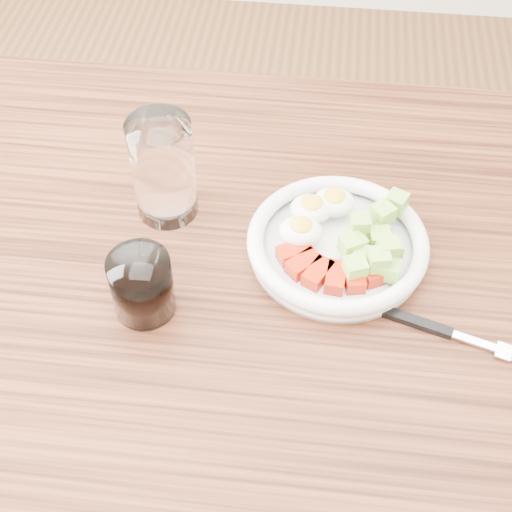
{
  "coord_description": "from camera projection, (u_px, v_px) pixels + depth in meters",
  "views": [
    {
      "loc": [
        0.06,
        -0.59,
        1.51
      ],
      "look_at": [
        -0.01,
        0.01,
        0.8
      ],
      "focal_mm": 50.0,
      "sensor_mm": 36.0,
      "label": 1
    }
  ],
  "objects": [
    {
      "name": "water_glass",
      "position": [
        163.0,
        169.0,
        0.97
      ],
      "size": [
        0.09,
        0.09,
        0.16
      ],
      "primitive_type": "cylinder",
      "color": "white",
      "rests_on": "dining_table"
    },
    {
      "name": "bowl",
      "position": [
        338.0,
        242.0,
        0.96
      ],
      "size": [
        0.25,
        0.25,
        0.06
      ],
      "color": "white",
      "rests_on": "dining_table"
    },
    {
      "name": "fork",
      "position": [
        435.0,
        328.0,
        0.89
      ],
      "size": [
        0.21,
        0.08,
        0.01
      ],
      "color": "black",
      "rests_on": "dining_table"
    },
    {
      "name": "ground",
      "position": [
        260.0,
        498.0,
        1.54
      ],
      "size": [
        4.0,
        4.0,
        0.0
      ],
      "primitive_type": "plane",
      "color": "brown",
      "rests_on": "ground"
    },
    {
      "name": "coffee_glass",
      "position": [
        142.0,
        286.0,
        0.89
      ],
      "size": [
        0.08,
        0.08,
        0.09
      ],
      "color": "white",
      "rests_on": "dining_table"
    },
    {
      "name": "dining_table",
      "position": [
        262.0,
        320.0,
        1.03
      ],
      "size": [
        1.5,
        0.9,
        0.77
      ],
      "color": "brown",
      "rests_on": "ground"
    }
  ]
}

